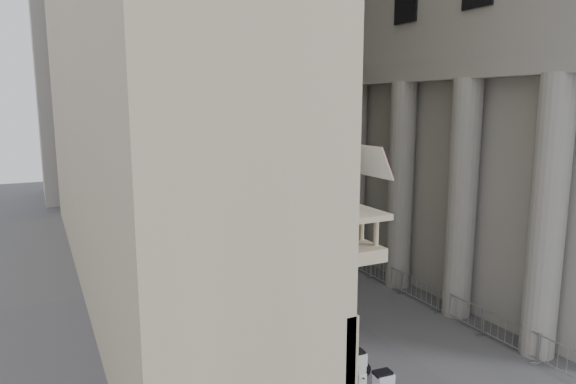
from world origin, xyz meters
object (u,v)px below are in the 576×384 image
at_px(info_kiosk, 213,269).
at_px(pedestrian_a, 288,241).
at_px(pedestrian_b, 235,202).
at_px(street_lamp, 226,184).
at_px(security_tent, 239,223).

bearing_deg(info_kiosk, pedestrian_a, 6.14).
xyz_separation_m(info_kiosk, pedestrian_b, (7.19, 16.06, -0.04)).
bearing_deg(street_lamp, security_tent, 55.70).
bearing_deg(security_tent, pedestrian_a, 7.66).
bearing_deg(pedestrian_a, pedestrian_b, -78.63).
bearing_deg(pedestrian_b, info_kiosk, 62.17).
xyz_separation_m(street_lamp, pedestrian_b, (5.69, 13.90, -3.84)).
distance_m(street_lamp, info_kiosk, 4.62).
height_order(pedestrian_a, pedestrian_b, pedestrian_b).
bearing_deg(info_kiosk, security_tent, 25.02).
bearing_deg(pedestrian_b, security_tent, 66.71).
bearing_deg(pedestrian_a, info_kiosk, 48.32).
relative_size(pedestrian_a, pedestrian_b, 0.96).
relative_size(street_lamp, info_kiosk, 4.00).
distance_m(street_lamp, pedestrian_a, 5.85).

